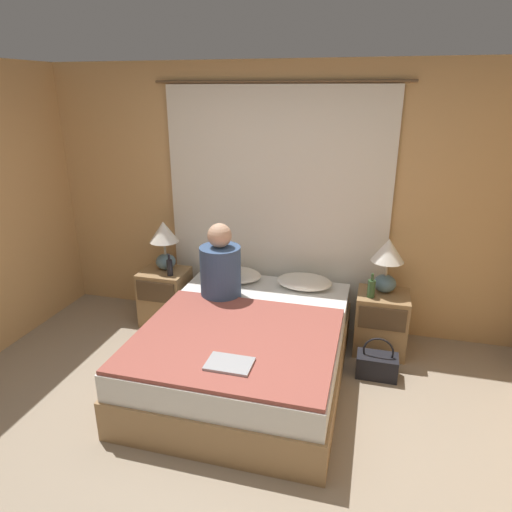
% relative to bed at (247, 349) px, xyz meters
% --- Properties ---
extents(ground_plane, '(16.00, 16.00, 0.00)m').
position_rel_bed_xyz_m(ground_plane, '(0.00, -0.90, -0.25)').
color(ground_plane, gray).
extents(wall_back, '(4.67, 0.06, 2.50)m').
position_rel_bed_xyz_m(wall_back, '(0.00, 1.09, 1.00)').
color(wall_back, tan).
rests_on(wall_back, ground_plane).
extents(curtain_panel, '(2.31, 0.02, 2.33)m').
position_rel_bed_xyz_m(curtain_panel, '(0.00, 1.03, 0.91)').
color(curtain_panel, silver).
rests_on(curtain_panel, ground_plane).
extents(bed, '(1.53, 1.96, 0.51)m').
position_rel_bed_xyz_m(bed, '(0.00, 0.00, 0.00)').
color(bed, '#99754C').
rests_on(bed, ground_plane).
extents(nightstand_left, '(0.45, 0.40, 0.56)m').
position_rel_bed_xyz_m(nightstand_left, '(-1.05, 0.70, 0.03)').
color(nightstand_left, '#937047').
rests_on(nightstand_left, ground_plane).
extents(nightstand_right, '(0.45, 0.40, 0.56)m').
position_rel_bed_xyz_m(nightstand_right, '(1.05, 0.70, 0.03)').
color(nightstand_right, '#937047').
rests_on(nightstand_right, ground_plane).
extents(lamp_left, '(0.28, 0.28, 0.49)m').
position_rel_bed_xyz_m(lamp_left, '(-1.05, 0.76, 0.61)').
color(lamp_left, slate).
rests_on(lamp_left, nightstand_left).
extents(lamp_right, '(0.28, 0.28, 0.49)m').
position_rel_bed_xyz_m(lamp_right, '(1.05, 0.76, 0.61)').
color(lamp_right, slate).
rests_on(lamp_right, nightstand_right).
extents(pillow_left, '(0.52, 0.34, 0.12)m').
position_rel_bed_xyz_m(pillow_left, '(-0.34, 0.77, 0.32)').
color(pillow_left, silver).
rests_on(pillow_left, bed).
extents(pillow_right, '(0.52, 0.34, 0.12)m').
position_rel_bed_xyz_m(pillow_right, '(0.34, 0.77, 0.32)').
color(pillow_right, silver).
rests_on(pillow_right, bed).
extents(blanket_on_bed, '(1.47, 1.30, 0.03)m').
position_rel_bed_xyz_m(blanket_on_bed, '(0.00, -0.30, 0.27)').
color(blanket_on_bed, '#994C42').
rests_on(blanket_on_bed, bed).
extents(person_left_in_bed, '(0.36, 0.36, 0.68)m').
position_rel_bed_xyz_m(person_left_in_bed, '(-0.35, 0.39, 0.54)').
color(person_left_in_bed, '#38517A').
rests_on(person_left_in_bed, bed).
extents(beer_bottle_on_left_stand, '(0.06, 0.06, 0.22)m').
position_rel_bed_xyz_m(beer_bottle_on_left_stand, '(-0.94, 0.61, 0.39)').
color(beer_bottle_on_left_stand, black).
rests_on(beer_bottle_on_left_stand, nightstand_left).
extents(beer_bottle_on_right_stand, '(0.07, 0.07, 0.22)m').
position_rel_bed_xyz_m(beer_bottle_on_right_stand, '(0.94, 0.61, 0.39)').
color(beer_bottle_on_right_stand, '#2D4C28').
rests_on(beer_bottle_on_right_stand, nightstand_right).
extents(laptop_on_bed, '(0.30, 0.21, 0.02)m').
position_rel_bed_xyz_m(laptop_on_bed, '(0.07, -0.66, 0.30)').
color(laptop_on_bed, '#9EA0A5').
rests_on(laptop_on_bed, blanket_on_bed).
extents(handbag_on_floor, '(0.33, 0.19, 0.36)m').
position_rel_bed_xyz_m(handbag_on_floor, '(1.04, 0.28, -0.15)').
color(handbag_on_floor, black).
rests_on(handbag_on_floor, ground_plane).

